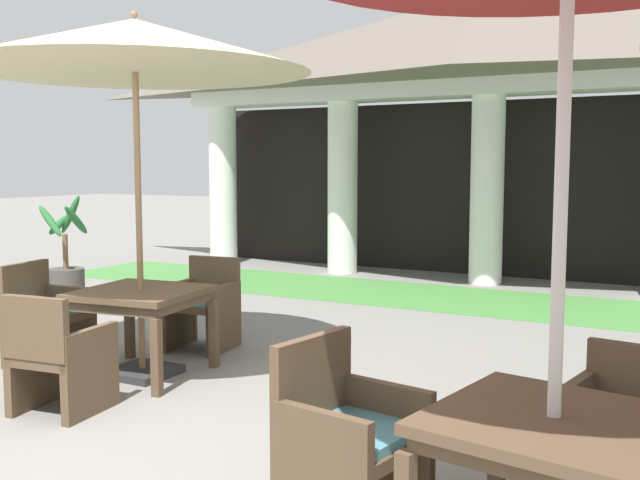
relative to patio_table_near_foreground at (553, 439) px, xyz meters
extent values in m
plane|color=gray|center=(-2.51, 0.08, -0.64)|extent=(60.00, 60.00, 0.00)
cylinder|color=white|center=(-7.27, 7.75, 0.74)|extent=(0.49, 0.49, 2.76)
cylinder|color=white|center=(-4.89, 7.75, 0.74)|extent=(0.49, 0.49, 2.76)
cylinder|color=white|center=(-2.51, 7.75, 0.74)|extent=(0.49, 0.49, 2.76)
cube|color=white|center=(-2.51, 7.75, 2.24)|extent=(10.32, 0.70, 0.24)
pyramid|color=#665B51|center=(-2.51, 7.75, 2.99)|extent=(10.72, 2.58, 1.26)
cube|color=black|center=(-2.51, 8.65, 0.74)|extent=(10.12, 0.16, 2.76)
cube|color=#47843D|center=(-2.51, 6.30, -0.64)|extent=(12.52, 1.96, 0.01)
cube|color=brown|center=(0.00, 0.00, 0.07)|extent=(1.09, 1.09, 0.05)
cube|color=brown|center=(0.00, 0.00, 0.01)|extent=(1.00, 1.00, 0.07)
cube|color=brown|center=(-0.36, 0.50, -0.33)|extent=(0.08, 0.08, 0.62)
cylinder|color=beige|center=(0.00, 0.00, 0.71)|extent=(0.06, 0.06, 2.70)
cube|color=brown|center=(-0.98, 0.16, -0.25)|extent=(0.66, 0.68, 0.07)
cube|color=teal|center=(-0.98, 0.16, -0.19)|extent=(0.61, 0.63, 0.05)
cube|color=brown|center=(-1.25, 0.21, 0.02)|extent=(0.16, 0.60, 0.47)
cube|color=brown|center=(-0.94, 0.44, -0.32)|extent=(0.58, 0.15, 0.63)
cube|color=brown|center=(-1.03, -0.11, -0.32)|extent=(0.58, 0.15, 0.63)
cube|color=brown|center=(-0.69, 0.39, -0.46)|extent=(0.06, 0.06, 0.35)
cube|color=brown|center=(-1.20, 0.47, -0.46)|extent=(0.06, 0.06, 0.35)
cube|color=brown|center=(0.16, 0.98, -0.25)|extent=(0.59, 0.58, 0.07)
cube|color=teal|center=(0.16, 0.98, -0.19)|extent=(0.55, 0.53, 0.05)
cube|color=brown|center=(0.20, 1.21, -0.03)|extent=(0.52, 0.14, 0.37)
cube|color=brown|center=(-0.08, 1.02, -0.33)|extent=(0.14, 0.50, 0.62)
cube|color=brown|center=(-0.10, 0.80, -0.46)|extent=(0.06, 0.06, 0.36)
cube|color=brown|center=(-0.03, 1.24, -0.46)|extent=(0.06, 0.06, 0.36)
cube|color=brown|center=(-3.66, 1.60, 0.07)|extent=(1.06, 1.06, 0.05)
cube|color=brown|center=(-3.66, 1.60, 0.00)|extent=(0.97, 0.97, 0.08)
cube|color=brown|center=(-4.04, 1.11, -0.34)|extent=(0.08, 0.08, 0.60)
cube|color=brown|center=(-3.17, 1.22, -0.34)|extent=(0.08, 0.08, 0.60)
cube|color=brown|center=(-4.15, 1.98, -0.34)|extent=(0.08, 0.08, 0.60)
cube|color=brown|center=(-3.28, 2.09, -0.34)|extent=(0.08, 0.08, 0.60)
cube|color=#2D2D2D|center=(-3.66, 1.60, -0.61)|extent=(0.51, 0.51, 0.06)
cylinder|color=olive|center=(-3.66, 1.60, 0.70)|extent=(0.05, 0.05, 2.68)
cone|color=beige|center=(-3.66, 1.60, 2.08)|extent=(2.86, 2.86, 0.42)
sphere|color=olive|center=(-3.66, 1.60, 2.32)|extent=(0.06, 0.06, 0.06)
cube|color=brown|center=(-4.62, 1.48, -0.21)|extent=(0.63, 0.63, 0.07)
cube|color=teal|center=(-4.62, 1.48, -0.15)|extent=(0.58, 0.58, 0.05)
cube|color=brown|center=(-4.88, 1.45, 0.04)|extent=(0.13, 0.57, 0.43)
cube|color=brown|center=(-4.65, 1.74, -0.31)|extent=(0.57, 0.13, 0.66)
cube|color=brown|center=(-4.59, 1.22, -0.31)|extent=(0.57, 0.13, 0.66)
cube|color=brown|center=(-4.40, 1.76, -0.44)|extent=(0.06, 0.06, 0.40)
cube|color=brown|center=(-4.34, 1.26, -0.44)|extent=(0.06, 0.06, 0.40)
cube|color=brown|center=(-4.91, 1.70, -0.44)|extent=(0.06, 0.06, 0.40)
cube|color=brown|center=(-4.84, 1.19, -0.44)|extent=(0.06, 0.06, 0.40)
cube|color=brown|center=(-3.54, 0.64, -0.24)|extent=(0.60, 0.62, 0.07)
cube|color=teal|center=(-3.54, 0.64, -0.18)|extent=(0.55, 0.57, 0.05)
cube|color=brown|center=(-3.51, 0.38, 0.01)|extent=(0.54, 0.13, 0.44)
cube|color=brown|center=(-3.79, 0.61, -0.33)|extent=(0.13, 0.56, 0.62)
cube|color=brown|center=(-3.30, 0.67, -0.33)|extent=(0.13, 0.56, 0.62)
cube|color=brown|center=(-3.81, 0.86, -0.46)|extent=(0.06, 0.06, 0.37)
cube|color=brown|center=(-3.33, 0.92, -0.46)|extent=(0.06, 0.06, 0.37)
cube|color=brown|center=(-3.75, 0.36, -0.46)|extent=(0.06, 0.06, 0.37)
cube|color=brown|center=(-3.27, 0.42, -0.46)|extent=(0.06, 0.06, 0.37)
cube|color=brown|center=(-3.78, 2.56, -0.21)|extent=(0.61, 0.64, 0.07)
cube|color=teal|center=(-3.78, 2.56, -0.15)|extent=(0.56, 0.59, 0.05)
cube|color=brown|center=(-3.81, 2.82, 0.02)|extent=(0.55, 0.13, 0.40)
cube|color=brown|center=(-3.53, 2.59, -0.32)|extent=(0.13, 0.58, 0.64)
cube|color=brown|center=(-4.03, 2.53, -0.32)|extent=(0.13, 0.58, 0.64)
cube|color=brown|center=(-3.51, 2.33, -0.44)|extent=(0.06, 0.06, 0.39)
cube|color=brown|center=(-3.99, 2.27, -0.44)|extent=(0.06, 0.06, 0.39)
cube|color=brown|center=(-3.57, 2.85, -0.44)|extent=(0.06, 0.06, 0.39)
cube|color=brown|center=(-4.05, 2.79, -0.44)|extent=(0.06, 0.06, 0.39)
cylinder|color=#47423D|center=(-7.15, 4.00, -0.45)|extent=(0.48, 0.48, 0.37)
cylinder|color=brown|center=(-7.15, 4.00, -0.03)|extent=(0.07, 0.07, 0.47)
ellipsoid|color=#286B33|center=(-6.96, 4.02, 0.39)|extent=(0.14, 0.47, 0.46)
ellipsoid|color=#286B33|center=(-7.18, 4.14, 0.45)|extent=(0.38, 0.17, 0.56)
ellipsoid|color=#286B33|center=(-7.29, 4.03, 0.31)|extent=(0.15, 0.36, 0.31)
ellipsoid|color=#286B33|center=(-7.18, 3.79, 0.39)|extent=(0.51, 0.15, 0.46)
camera|label=1|loc=(0.57, -3.06, 1.13)|focal=41.84mm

